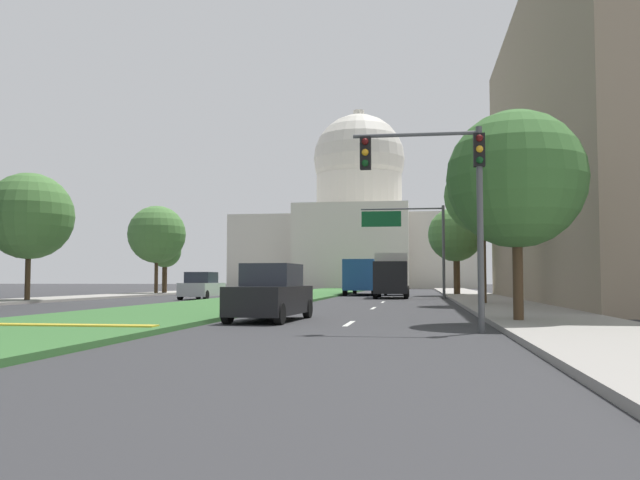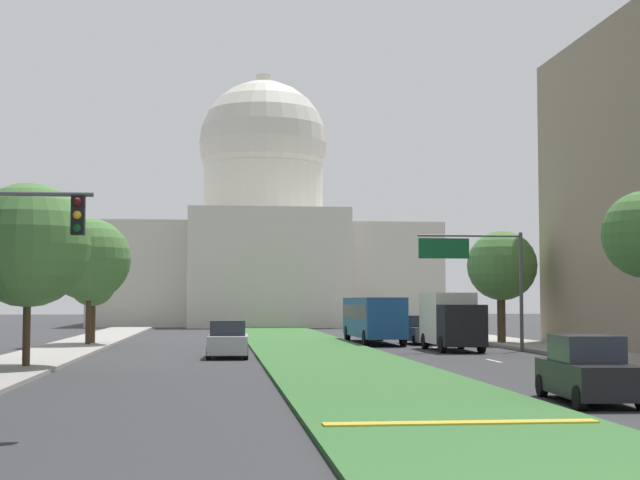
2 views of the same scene
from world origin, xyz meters
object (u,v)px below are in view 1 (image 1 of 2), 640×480
object	(u,v)px
street_tree_right_far	(455,235)
street_tree_left_distant	(165,252)
street_tree_right_distant	(457,235)
street_tree_left_mid	(29,216)
capitol_building	(359,228)
sedan_lead_stopped	(271,294)
street_tree_left_far	(157,235)
traffic_light_near_right	(446,182)
sedan_distant	(395,285)
box_truck_delivery	(392,275)
street_tree_right_near	(516,179)
street_tree_right_mid	(481,197)
sedan_midblock	(202,287)
city_bus	(364,274)
overhead_guide_sign	(411,232)

from	to	relation	value
street_tree_right_far	street_tree_left_distant	size ratio (longest dim) A/B	1.35
street_tree_right_far	street_tree_right_distant	size ratio (longest dim) A/B	1.04
street_tree_left_mid	capitol_building	bearing A→B (deg)	79.74
street_tree_left_distant	street_tree_right_distant	xyz separation A→B (m)	(25.71, -1.20, 1.17)
street_tree_right_far	street_tree_left_distant	bearing A→B (deg)	174.95
street_tree_right_far	sedan_lead_stopped	distance (m)	34.33
street_tree_right_far	capitol_building	bearing A→B (deg)	103.45
street_tree_left_mid	street_tree_left_far	xyz separation A→B (m)	(-0.08, 19.07, 0.22)
traffic_light_near_right	sedan_distant	bearing A→B (deg)	93.91
street_tree_left_mid	street_tree_left_distant	size ratio (longest dim) A/B	1.42
box_truck_delivery	street_tree_left_distant	bearing A→B (deg)	157.30
street_tree_right_distant	street_tree_right_near	bearing A→B (deg)	-90.46
street_tree_right_mid	street_tree_right_far	bearing A→B (deg)	90.56
street_tree_right_distant	sedan_lead_stopped	bearing A→B (deg)	-102.96
sedan_lead_stopped	box_truck_delivery	distance (m)	26.98
sedan_midblock	street_tree_left_far	bearing A→B (deg)	124.23
sedan_lead_stopped	street_tree_left_mid	bearing A→B (deg)	140.89
traffic_light_near_right	street_tree_right_near	xyz separation A→B (m)	(2.18, 3.09, 0.49)
box_truck_delivery	city_bus	distance (m)	9.95
street_tree_left_far	street_tree_right_distant	distance (m)	25.69
street_tree_left_far	box_truck_delivery	size ratio (longest dim) A/B	1.21
capitol_building	street_tree_left_far	xyz separation A→B (m)	(-12.96, -52.10, -4.45)
street_tree_right_distant	sedan_midblock	world-z (taller)	street_tree_right_distant
overhead_guide_sign	street_tree_left_mid	distance (m)	24.67
traffic_light_near_right	street_tree_left_mid	bearing A→B (deg)	141.60
street_tree_left_distant	street_tree_right_near	bearing A→B (deg)	-55.00
overhead_guide_sign	street_tree_right_mid	size ratio (longest dim) A/B	0.88
street_tree_left_mid	street_tree_right_far	world-z (taller)	street_tree_left_mid
capitol_building	sedan_lead_stopped	bearing A→B (deg)	-86.77
street_tree_right_distant	sedan_distant	size ratio (longest dim) A/B	1.48
overhead_guide_sign	street_tree_left_far	size ratio (longest dim) A/B	0.84
street_tree_left_mid	box_truck_delivery	bearing A→B (deg)	31.16
traffic_light_near_right	overhead_guide_sign	size ratio (longest dim) A/B	0.80
street_tree_left_far	sedan_distant	world-z (taller)	street_tree_left_far
street_tree_right_distant	city_bus	size ratio (longest dim) A/B	0.62
street_tree_left_far	box_truck_delivery	world-z (taller)	street_tree_left_far
street_tree_left_distant	street_tree_right_distant	world-z (taller)	street_tree_right_distant
capitol_building	street_tree_right_far	xyz separation A→B (m)	(12.53, -52.37, -4.74)
street_tree_right_near	sedan_lead_stopped	bearing A→B (deg)	173.60
traffic_light_near_right	city_bus	distance (m)	40.71
street_tree_left_mid	street_tree_right_distant	size ratio (longest dim) A/B	1.10
capitol_building	traffic_light_near_right	world-z (taller)	capitol_building
sedan_midblock	overhead_guide_sign	bearing A→B (deg)	17.06
street_tree_right_distant	sedan_lead_stopped	distance (m)	35.40
street_tree_left_distant	street_tree_right_distant	bearing A→B (deg)	-2.66
traffic_light_near_right	city_bus	bearing A→B (deg)	97.67
street_tree_right_near	street_tree_right_distant	size ratio (longest dim) A/B	0.92
street_tree_left_far	city_bus	xyz separation A→B (m)	(17.79, 2.89, -3.47)
street_tree_right_far	box_truck_delivery	bearing A→B (deg)	-127.37
box_truck_delivery	capitol_building	bearing A→B (deg)	97.42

